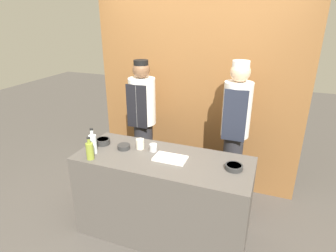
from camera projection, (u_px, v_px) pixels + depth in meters
name	position (u px, v px, depth m)	size (l,w,h in m)	color
ground_plane	(163.00, 231.00, 3.04)	(14.00, 14.00, 0.00)	#4C4742
cabinet_wall	(197.00, 96.00, 3.62)	(2.62, 0.18, 2.40)	brown
counter	(163.00, 197.00, 2.87)	(1.71, 0.69, 0.90)	#514C47
sauce_bowl_orange	(103.00, 141.00, 2.98)	(0.15, 0.15, 0.06)	#2D2D2D
sauce_bowl_brown	(234.00, 167.00, 2.50)	(0.16, 0.16, 0.04)	#2D2D2D
sauce_bowl_purple	(124.00, 147.00, 2.88)	(0.13, 0.13, 0.04)	#2D2D2D
cutting_board	(170.00, 158.00, 2.67)	(0.31, 0.18, 0.02)	white
bottle_clear	(93.00, 143.00, 2.77)	(0.07, 0.07, 0.26)	silver
bottle_oil	(90.00, 151.00, 2.65)	(0.07, 0.07, 0.23)	olive
cup_steel	(153.00, 148.00, 2.82)	(0.08, 0.08, 0.08)	#B7B7BC
cup_cream	(140.00, 144.00, 2.87)	(0.08, 0.08, 0.10)	silver
chef_left	(143.00, 122.00, 3.52)	(0.32, 0.32, 1.69)	#28282D
chef_right	(235.00, 131.00, 3.12)	(0.31, 0.31, 1.75)	#28282D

